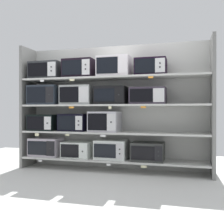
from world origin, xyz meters
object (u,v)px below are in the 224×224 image
microwave_1 (78,149)px  microwave_6 (105,121)px  microwave_2 (111,149)px  microwave_14 (151,67)px  microwave_0 (46,147)px  microwave_8 (78,95)px  microwave_4 (45,122)px  microwave_11 (46,71)px  microwave_5 (74,122)px  microwave_10 (148,96)px  microwave_13 (114,67)px  microwave_12 (80,69)px  microwave_7 (46,95)px  microwave_9 (112,96)px  microwave_3 (148,151)px

microwave_1 → microwave_6: (0.49, 0.00, 0.49)m
microwave_2 → microwave_14: microwave_14 is taller
microwave_0 → microwave_8: size_ratio=1.00×
microwave_4 → microwave_11: microwave_11 is taller
microwave_5 → microwave_10: (1.29, 0.00, 0.44)m
microwave_0 → microwave_6: bearing=-0.0°
microwave_13 → microwave_14: 0.60m
microwave_4 → microwave_13: (1.29, 0.00, 0.93)m
microwave_0 → microwave_8: 1.09m
microwave_4 → microwave_14: 2.09m
microwave_12 → microwave_5: bearing=-179.9°
microwave_7 → microwave_12: bearing=0.0°
microwave_9 → microwave_11: 1.28m
microwave_2 → microwave_13: size_ratio=0.98×
microwave_6 → microwave_12: 1.00m
microwave_8 → microwave_14: size_ratio=1.10×
microwave_3 → microwave_12: size_ratio=0.98×
microwave_2 → microwave_7: size_ratio=0.98×
microwave_7 → microwave_13: bearing=0.0°
microwave_8 → microwave_2: bearing=0.0°
microwave_11 → microwave_0: bearing=179.6°
microwave_5 → microwave_7: bearing=180.0°
microwave_1 → microwave_3: (1.21, 0.00, 0.01)m
microwave_4 → microwave_10: microwave_10 is taller
microwave_2 → microwave_11: bearing=-180.0°
microwave_0 → microwave_7: microwave_7 is taller
microwave_8 → microwave_14: bearing=-0.0°
microwave_4 → microwave_9: 1.32m
microwave_6 → microwave_7: microwave_7 is taller
microwave_5 → microwave_10: bearing=0.0°
microwave_8 → microwave_14: microwave_14 is taller
microwave_1 → microwave_9: microwave_9 is taller
microwave_8 → microwave_7: bearing=-180.0°
microwave_0 → microwave_5: 0.69m
microwave_1 → microwave_12: 1.38m
microwave_6 → microwave_5: bearing=-180.0°
microwave_2 → microwave_10: bearing=-0.0°
microwave_5 → microwave_2: bearing=0.0°
microwave_11 → microwave_5: bearing=-0.0°
microwave_1 → microwave_13: 1.53m
microwave_10 → microwave_12: (-1.18, -0.00, 0.48)m
microwave_1 → microwave_2: microwave_2 is taller
microwave_10 → microwave_9: bearing=180.0°
microwave_2 → microwave_9: microwave_9 is taller
microwave_2 → microwave_13: bearing=-0.2°
microwave_7 → microwave_12: size_ratio=1.02×
microwave_10 → microwave_3: bearing=179.2°
microwave_7 → microwave_5: bearing=-0.0°
microwave_13 → microwave_14: microwave_13 is taller
microwave_8 → microwave_13: bearing=0.0°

